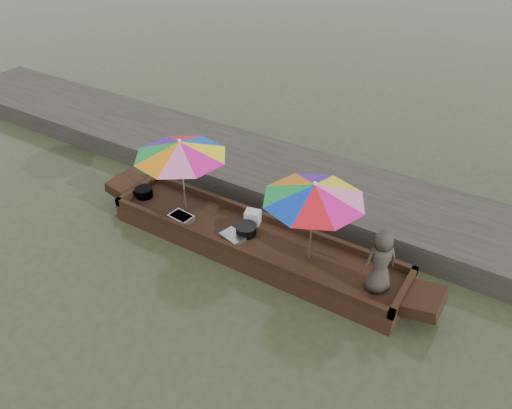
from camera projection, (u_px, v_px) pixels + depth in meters
The scene contains 11 objects.
water at pixel (253, 252), 9.22m from camera, with size 80.00×80.00×0.00m, color #444D2D.
dock at pixel (308, 186), 10.61m from camera, with size 22.00×2.20×0.50m, color #2D2B26.
boat_hull at pixel (253, 244), 9.12m from camera, with size 5.65×1.20×0.35m, color black.
cooking_pot at pixel (144, 192), 10.05m from camera, with size 0.35×0.35×0.19m, color black.
tray_crayfish at pixel (181, 217), 9.43m from camera, with size 0.45×0.31×0.09m, color silver.
tray_scallop at pixel (233, 236), 8.98m from camera, with size 0.45×0.31×0.06m, color silver.
charcoal_grill at pixel (246, 230), 9.03m from camera, with size 0.37×0.37×0.17m, color black.
supply_bag at pixel (253, 217), 9.29m from camera, with size 0.28×0.22×0.26m, color silver.
vendor at pixel (381, 261), 7.61m from camera, with size 0.55×0.36×1.12m, color #38312A.
umbrella_bow at pixel (183, 177), 9.25m from camera, with size 1.72×1.72×1.55m, color yellow, non-canonical shape.
umbrella_stern at pixel (312, 222), 8.08m from camera, with size 1.68×1.68×1.55m, color pink, non-canonical shape.
Camera 1 is at (3.80, -5.97, 5.96)m, focal length 35.00 mm.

